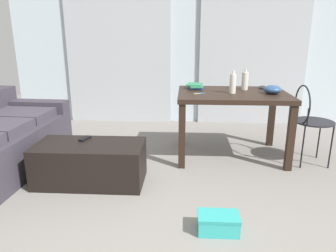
# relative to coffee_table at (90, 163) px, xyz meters

# --- Properties ---
(ground_plane) EXTENTS (8.18, 8.18, 0.00)m
(ground_plane) POSITION_rel_coffee_table_xyz_m (0.87, 0.20, -0.19)
(ground_plane) COLOR gray
(wall_back) EXTENTS (5.38, 0.10, 2.64)m
(wall_back) POSITION_rel_coffee_table_xyz_m (0.87, 2.30, 1.13)
(wall_back) COLOR silver
(wall_back) RESTS_ON ground
(curtains) EXTENTS (3.67, 0.03, 2.29)m
(curtains) POSITION_rel_coffee_table_xyz_m (0.87, 2.21, 0.95)
(curtains) COLOR #B2B7BC
(curtains) RESTS_ON ground
(coffee_table) EXTENTS (1.01, 0.51, 0.39)m
(coffee_table) POSITION_rel_coffee_table_xyz_m (0.00, 0.00, 0.00)
(coffee_table) COLOR black
(coffee_table) RESTS_ON ground
(craft_table) EXTENTS (1.21, 0.87, 0.75)m
(craft_table) POSITION_rel_coffee_table_xyz_m (1.42, 0.77, 0.45)
(craft_table) COLOR black
(craft_table) RESTS_ON ground
(wire_chair) EXTENTS (0.42, 0.42, 0.87)m
(wire_chair) POSITION_rel_coffee_table_xyz_m (2.21, 0.60, 0.35)
(wire_chair) COLOR black
(wire_chair) RESTS_ON ground
(bottle_near) EXTENTS (0.07, 0.07, 0.25)m
(bottle_near) POSITION_rel_coffee_table_xyz_m (1.41, 0.72, 0.67)
(bottle_near) COLOR beige
(bottle_near) RESTS_ON craft_table
(bottle_far) EXTENTS (0.08, 0.08, 0.24)m
(bottle_far) POSITION_rel_coffee_table_xyz_m (1.58, 0.95, 0.66)
(bottle_far) COLOR beige
(bottle_far) RESTS_ON craft_table
(bowl) EXTENTS (0.19, 0.19, 0.09)m
(bowl) POSITION_rel_coffee_table_xyz_m (1.84, 0.72, 0.60)
(bowl) COLOR #2D4C7A
(bowl) RESTS_ON craft_table
(book_stack) EXTENTS (0.21, 0.27, 0.06)m
(book_stack) POSITION_rel_coffee_table_xyz_m (1.01, 1.00, 0.59)
(book_stack) COLOR #33519E
(book_stack) RESTS_ON craft_table
(tv_remote_on_table) EXTENTS (0.10, 0.16, 0.02)m
(tv_remote_on_table) POSITION_rel_coffee_table_xyz_m (1.80, 1.06, 0.57)
(tv_remote_on_table) COLOR #232326
(tv_remote_on_table) RESTS_ON craft_table
(scissors) EXTENTS (0.13, 0.07, 0.00)m
(scissors) POSITION_rel_coffee_table_xyz_m (1.06, 0.68, 0.56)
(scissors) COLOR #9EA0A5
(scissors) RESTS_ON craft_table
(tv_remote_primary) EXTENTS (0.09, 0.15, 0.02)m
(tv_remote_primary) POSITION_rel_coffee_table_xyz_m (-0.08, 0.13, 0.20)
(tv_remote_primary) COLOR black
(tv_remote_primary) RESTS_ON coffee_table
(shoebox) EXTENTS (0.30, 0.19, 0.14)m
(shoebox) POSITION_rel_coffee_table_xyz_m (1.15, -0.74, -0.12)
(shoebox) COLOR #33B2AD
(shoebox) RESTS_ON ground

